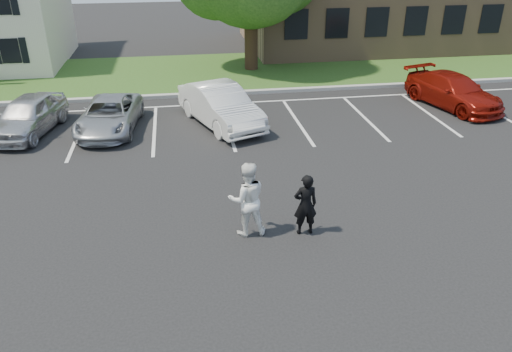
{
  "coord_description": "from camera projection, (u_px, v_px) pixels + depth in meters",
  "views": [
    {
      "loc": [
        -1.81,
        -10.21,
        6.93
      ],
      "look_at": [
        0.0,
        1.0,
        1.25
      ],
      "focal_mm": 35.0,
      "sensor_mm": 36.0,
      "label": 1
    }
  ],
  "objects": [
    {
      "name": "man_black_suit",
      "position": [
        305.0,
        205.0,
        12.26
      ],
      "size": [
        0.6,
        0.4,
        1.63
      ],
      "primitive_type": "imported",
      "rotation": [
        0.0,
        0.0,
        3.16
      ],
      "color": "black",
      "rests_on": "ground"
    },
    {
      "name": "stall_lines",
      "position": [
        259.0,
        115.0,
        20.48
      ],
      "size": [
        34.0,
        5.36,
        0.01
      ],
      "color": "silver",
      "rests_on": "ground"
    },
    {
      "name": "man_white_shirt",
      "position": [
        247.0,
        199.0,
        12.19
      ],
      "size": [
        0.96,
        0.76,
        1.94
      ],
      "primitive_type": "imported",
      "rotation": [
        0.0,
        0.0,
        3.17
      ],
      "color": "white",
      "rests_on": "ground"
    },
    {
      "name": "grass_strip",
      "position": [
        211.0,
        72.0,
        26.49
      ],
      "size": [
        44.0,
        8.0,
        0.08
      ],
      "primitive_type": "cube",
      "color": "#254511",
      "rests_on": "ground"
    },
    {
      "name": "car_silver_west",
      "position": [
        28.0,
        115.0,
        18.44
      ],
      "size": [
        2.53,
        4.36,
        1.39
      ],
      "primitive_type": "imported",
      "rotation": [
        0.0,
        0.0,
        -0.23
      ],
      "color": "silver",
      "rests_on": "ground"
    },
    {
      "name": "car_white_sedan",
      "position": [
        220.0,
        106.0,
        19.2
      ],
      "size": [
        3.2,
        4.97,
        1.55
      ],
      "primitive_type": "imported",
      "rotation": [
        0.0,
        0.0,
        0.37
      ],
      "color": "silver",
      "rests_on": "ground"
    },
    {
      "name": "car_red_compact",
      "position": [
        453.0,
        91.0,
        21.22
      ],
      "size": [
        3.11,
        5.03,
        1.36
      ],
      "primitive_type": "imported",
      "rotation": [
        0.0,
        0.0,
        0.28
      ],
      "color": "maroon",
      "rests_on": "ground"
    },
    {
      "name": "car_silver_minivan",
      "position": [
        109.0,
        115.0,
        18.76
      ],
      "size": [
        2.47,
        4.51,
        1.2
      ],
      "primitive_type": "imported",
      "rotation": [
        0.0,
        0.0,
        -0.12
      ],
      "color": "#A4A7AC",
      "rests_on": "ground"
    },
    {
      "name": "ground_plane",
      "position": [
        262.0,
        239.0,
        12.37
      ],
      "size": [
        90.0,
        90.0,
        0.0
      ],
      "primitive_type": "plane",
      "color": "black",
      "rests_on": "ground"
    },
    {
      "name": "curb",
      "position": [
        218.0,
        93.0,
        22.94
      ],
      "size": [
        40.0,
        0.3,
        0.15
      ],
      "primitive_type": "cube",
      "color": "gray",
      "rests_on": "ground"
    }
  ]
}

